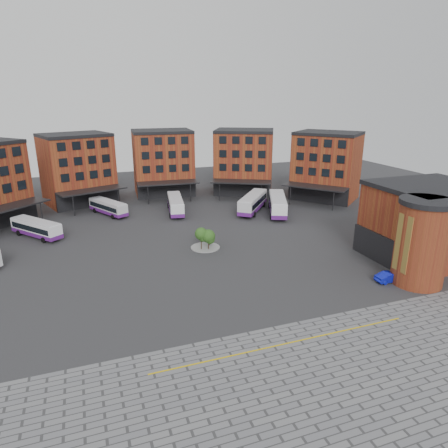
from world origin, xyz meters
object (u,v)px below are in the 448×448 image
object	(u,v)px
bus_f	(278,204)
blue_car	(390,277)
bus_d	(176,204)
bus_b	(36,228)
bus_e	(253,202)
tree_island	(206,237)
bus_c	(108,207)

from	to	relation	value
bus_f	blue_car	distance (m)	31.51
bus_d	bus_b	bearing A→B (deg)	-156.53
bus_d	bus_e	bearing A→B (deg)	-7.34
tree_island	bus_f	distance (m)	22.85
blue_car	bus_c	bearing A→B (deg)	35.71
bus_f	bus_e	bearing A→B (deg)	165.65
blue_car	bus_b	bearing A→B (deg)	52.17
bus_d	bus_e	size ratio (longest dim) A/B	1.02
tree_island	bus_b	distance (m)	28.27
bus_b	blue_car	distance (m)	53.53
bus_c	bus_e	distance (m)	28.15
bus_b	bus_d	distance (m)	25.31
tree_island	bus_b	size ratio (longest dim) A/B	0.47
blue_car	bus_d	bearing A→B (deg)	24.46
bus_b	bus_d	bearing A→B (deg)	-24.33
bus_e	blue_car	bearing A→B (deg)	-45.45
tree_island	bus_d	bearing A→B (deg)	89.84
tree_island	bus_b	xyz separation A→B (m)	(-24.43, 14.22, -0.35)
bus_d	bus_e	world-z (taller)	bus_e
tree_island	bus_d	world-z (taller)	tree_island
bus_b	bus_f	distance (m)	43.03
bus_f	blue_car	bearing A→B (deg)	-67.05
tree_island	blue_car	world-z (taller)	tree_island
bus_c	bus_d	size ratio (longest dim) A/B	0.86
tree_island	bus_c	world-z (taller)	tree_island
tree_island	blue_car	bearing A→B (deg)	-45.06
tree_island	bus_b	world-z (taller)	tree_island
bus_c	bus_d	distance (m)	12.91
bus_f	blue_car	world-z (taller)	bus_f
bus_c	bus_f	bearing A→B (deg)	-46.84
bus_b	bus_d	xyz separation A→B (m)	(24.49, 6.38, 0.13)
tree_island	bus_f	size ratio (longest dim) A/B	0.35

